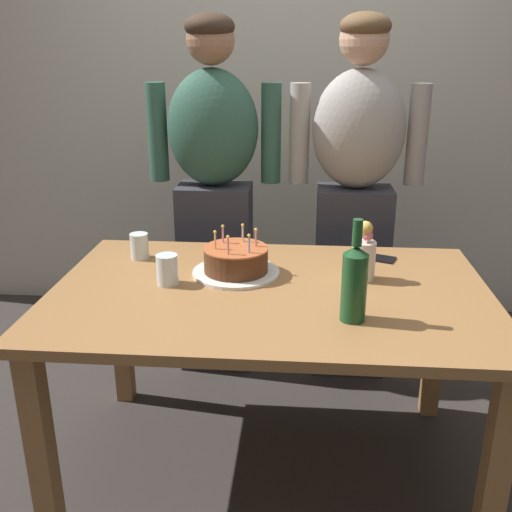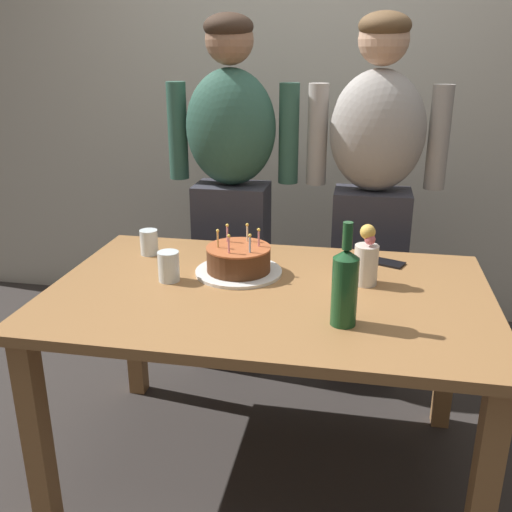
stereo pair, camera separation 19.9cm
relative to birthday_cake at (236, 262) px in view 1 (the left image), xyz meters
The scene contains 11 objects.
ground_plane 0.81m from the birthday_cake, 44.59° to the right, with size 10.00×10.00×0.00m, color #332D2B.
back_wall 1.51m from the birthday_cake, 84.67° to the left, with size 5.20×0.10×2.60m, color beige.
dining_table 0.24m from the birthday_cake, 44.59° to the right, with size 1.50×0.96×0.74m.
birthday_cake is the anchor object (origin of this frame).
water_glass_near 0.42m from the birthday_cake, 160.83° to the left, with size 0.07×0.07×0.10m, color silver.
water_glass_far 0.25m from the birthday_cake, 153.04° to the right, with size 0.08×0.08×0.11m, color silver.
wine_bottle 0.53m from the birthday_cake, 41.28° to the right, with size 0.08×0.08×0.32m.
cell_phone 0.57m from the birthday_cake, 21.19° to the left, with size 0.14×0.07×0.01m, color black.
flower_vase 0.46m from the birthday_cake, ahead, with size 0.08×0.08×0.22m.
person_man_bearded 0.68m from the birthday_cake, 105.08° to the left, with size 0.61×0.27×1.66m.
person_woman_cardigan 0.81m from the birthday_cake, 53.83° to the left, with size 0.61×0.27×1.66m.
Camera 1 is at (0.10, -1.82, 1.52)m, focal length 40.54 mm.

